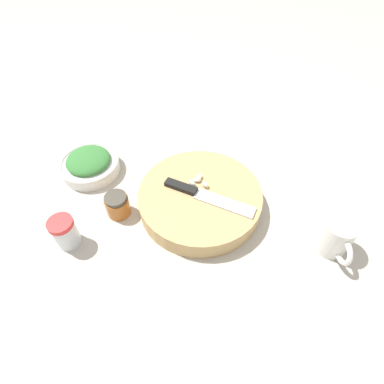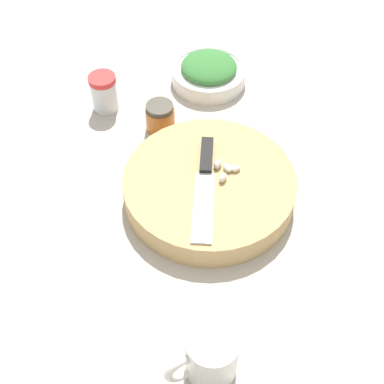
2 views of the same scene
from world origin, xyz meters
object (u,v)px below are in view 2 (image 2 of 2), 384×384
Objects in this scene: spice_jar at (104,92)px; coffee_mug at (210,356)px; garlic_cloves at (225,169)px; chef_knife at (205,181)px; cutting_board at (209,188)px; herb_bowl at (209,72)px; honey_jar at (160,117)px.

spice_jar is 0.74× the size of coffee_mug.
garlic_cloves is 0.34m from spice_jar.
chef_knife is 0.04m from garlic_cloves.
chef_knife reaches higher than cutting_board.
coffee_mug is at bearing 155.45° from cutting_board.
garlic_cloves is at bearing -84.21° from cutting_board.
spice_jar is at bearing 88.19° from herb_bowl.
coffee_mug is (-0.29, 0.12, -0.01)m from chef_knife.
cutting_board is 0.03m from chef_knife.
honey_jar is (0.21, 0.01, 0.00)m from cutting_board.
spice_jar is at bearing -3.41° from coffee_mug.
herb_bowl is at bearing -88.76° from chef_knife.
herb_bowl is 2.74× the size of honey_jar.
herb_bowl is 0.18m from honey_jar.
honey_jar is at bearing 12.96° from garlic_cloves.
garlic_cloves is at bearing -157.05° from spice_jar.
cutting_board is 1.40× the size of chef_knife.
garlic_cloves is 0.21m from honey_jar.
herb_bowl is 0.66m from coffee_mug.
honey_jar is (0.20, 0.05, -0.03)m from garlic_cloves.
chef_knife is 0.35m from herb_bowl.
cutting_board is 5.09× the size of honey_jar.
garlic_cloves is at bearing -29.22° from coffee_mug.
chef_knife is 2.71× the size of spice_jar.
herb_bowl is at bearing -91.81° from spice_jar.
herb_bowl is (0.30, -0.14, 0.00)m from cutting_board.
cutting_board is at bearing 95.79° from garlic_cloves.
coffee_mug is (-0.60, 0.27, 0.02)m from herb_bowl.
cutting_board is 3.81× the size of spice_jar.
honey_jar is at bearing -13.47° from coffee_mug.
chef_knife is at bearing -164.71° from spice_jar.
coffee_mug reaches higher than herb_bowl.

